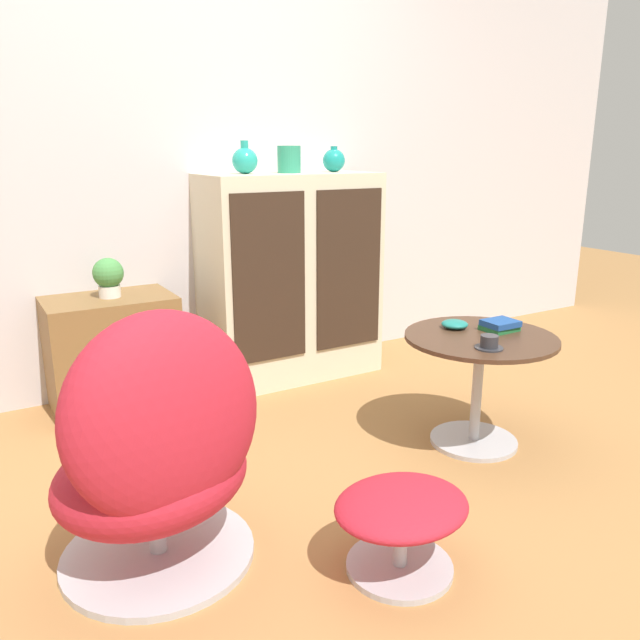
# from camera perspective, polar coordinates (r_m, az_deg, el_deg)

# --- Properties ---
(ground_plane) EXTENTS (12.00, 12.00, 0.00)m
(ground_plane) POSITION_cam_1_polar(r_m,az_deg,el_deg) (2.37, 3.21, -16.33)
(ground_plane) COLOR #A87542
(wall_back) EXTENTS (6.40, 0.06, 2.60)m
(wall_back) POSITION_cam_1_polar(r_m,az_deg,el_deg) (3.44, -11.79, 15.99)
(wall_back) COLOR silver
(wall_back) RESTS_ON ground_plane
(sideboard) EXTENTS (0.95, 0.45, 1.12)m
(sideboard) POSITION_cam_1_polar(r_m,az_deg,el_deg) (3.45, -2.69, 3.95)
(sideboard) COLOR beige
(sideboard) RESTS_ON ground_plane
(tv_console) EXTENTS (0.60, 0.40, 0.56)m
(tv_console) POSITION_cam_1_polar(r_m,az_deg,el_deg) (3.23, -18.39, -2.85)
(tv_console) COLOR brown
(tv_console) RESTS_ON ground_plane
(egg_chair) EXTENTS (0.70, 0.66, 0.84)m
(egg_chair) POSITION_cam_1_polar(r_m,az_deg,el_deg) (1.93, -14.49, -11.55)
(egg_chair) COLOR #B7B7BC
(egg_chair) RESTS_ON ground_plane
(ottoman) EXTENTS (0.42, 0.36, 0.26)m
(ottoman) POSITION_cam_1_polar(r_m,az_deg,el_deg) (1.97, 7.45, -17.26)
(ottoman) COLOR #B7B7BC
(ottoman) RESTS_ON ground_plane
(coffee_table) EXTENTS (0.63, 0.63, 0.49)m
(coffee_table) POSITION_cam_1_polar(r_m,az_deg,el_deg) (2.74, 14.29, -4.39)
(coffee_table) COLOR #B7B7BC
(coffee_table) RESTS_ON ground_plane
(vase_leftmost) EXTENTS (0.13, 0.13, 0.16)m
(vase_leftmost) POSITION_cam_1_polar(r_m,az_deg,el_deg) (3.28, -6.89, 14.29)
(vase_leftmost) COLOR teal
(vase_leftmost) RESTS_ON sideboard
(vase_inner_left) EXTENTS (0.12, 0.12, 0.14)m
(vase_inner_left) POSITION_cam_1_polar(r_m,az_deg,el_deg) (3.39, -2.85, 14.45)
(vase_inner_left) COLOR #2D8E6B
(vase_inner_left) RESTS_ON sideboard
(vase_inner_right) EXTENTS (0.12, 0.12, 0.14)m
(vase_inner_right) POSITION_cam_1_polar(r_m,az_deg,el_deg) (3.53, 1.28, 14.39)
(vase_inner_right) COLOR teal
(vase_inner_right) RESTS_ON sideboard
(potted_plant) EXTENTS (0.14, 0.14, 0.19)m
(potted_plant) POSITION_cam_1_polar(r_m,az_deg,el_deg) (3.14, -18.78, 3.83)
(potted_plant) COLOR silver
(potted_plant) RESTS_ON tv_console
(teacup) EXTENTS (0.11, 0.11, 0.05)m
(teacup) POSITION_cam_1_polar(r_m,az_deg,el_deg) (2.52, 15.20, -2.07)
(teacup) COLOR #2D2D33
(teacup) RESTS_ON coffee_table
(book_stack) EXTENTS (0.14, 0.13, 0.05)m
(book_stack) POSITION_cam_1_polar(r_m,az_deg,el_deg) (2.78, 16.12, -0.48)
(book_stack) COLOR #237038
(book_stack) RESTS_ON coffee_table
(bowl) EXTENTS (0.11, 0.11, 0.04)m
(bowl) POSITION_cam_1_polar(r_m,az_deg,el_deg) (2.77, 12.21, -0.37)
(bowl) COLOR #1E7A70
(bowl) RESTS_ON coffee_table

